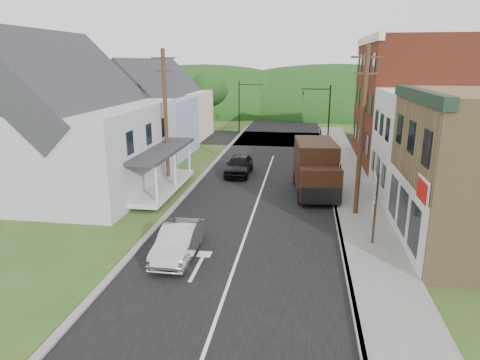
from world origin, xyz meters
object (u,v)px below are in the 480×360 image
at_px(dark_sedan, 239,165).
at_px(warning_sign, 340,176).
at_px(delivery_van, 316,168).
at_px(silver_sedan, 179,242).
at_px(route_sign_cluster, 375,198).

xyz_separation_m(dark_sedan, warning_sign, (6.85, -6.02, 1.01)).
bearing_deg(delivery_van, warning_sign, -62.76).
relative_size(silver_sedan, delivery_van, 0.69).
bearing_deg(warning_sign, dark_sedan, 149.32).
bearing_deg(route_sign_cluster, silver_sedan, -157.72).
xyz_separation_m(dark_sedan, route_sign_cluster, (7.96, -11.69, 1.57)).
bearing_deg(dark_sedan, silver_sedan, -90.89).
distance_m(silver_sedan, route_sign_cluster, 8.92).
height_order(dark_sedan, delivery_van, delivery_van).
distance_m(delivery_van, route_sign_cluster, 8.13).
distance_m(silver_sedan, delivery_van, 11.83).
relative_size(delivery_van, warning_sign, 2.44).
xyz_separation_m(delivery_van, warning_sign, (1.32, -2.06, 0.07)).
height_order(delivery_van, route_sign_cluster, route_sign_cluster).
relative_size(silver_sedan, dark_sedan, 0.97).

